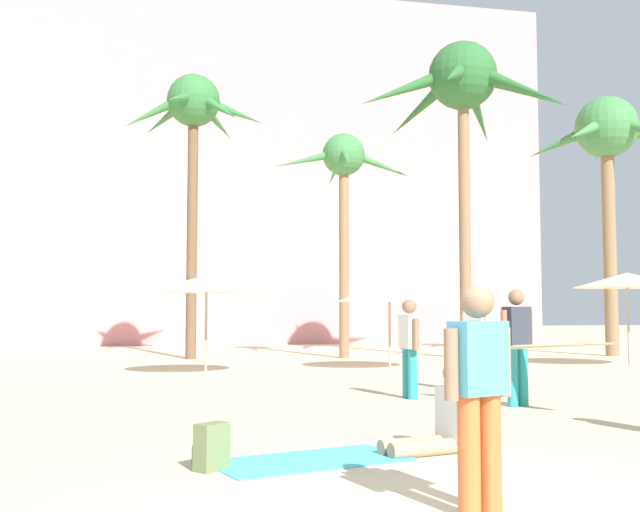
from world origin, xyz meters
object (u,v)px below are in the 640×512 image
palm_tree_far_left (194,119)px  cafe_umbrella_0 (389,292)px  beach_towel (310,460)px  person_mid_center (479,388)px  palm_tree_center (607,142)px  person_near_right (410,344)px  cafe_umbrella_4 (206,284)px  person_far_left (521,344)px  palm_tree_left (343,172)px  person_near_left (441,421)px  cafe_umbrella_3 (627,280)px  backpack (211,447)px  person_far_right (476,340)px  palm_tree_right (464,91)px

palm_tree_far_left → cafe_umbrella_0: size_ratio=3.23×
beach_towel → person_mid_center: person_mid_center is taller
palm_tree_center → person_near_right: bearing=-135.7°
beach_towel → cafe_umbrella_4: bearing=92.1°
beach_towel → person_near_right: 5.47m
person_far_left → palm_tree_left: bearing=163.0°
person_near_left → cafe_umbrella_3: bearing=-144.9°
cafe_umbrella_4 → person_near_left: bearing=-79.9°
person_far_left → person_near_right: person_far_left is taller
backpack → person_far_left: size_ratio=0.14×
cafe_umbrella_3 → person_far_right: size_ratio=1.63×
palm_tree_far_left → person_near_right: (3.07, -10.93, -6.29)m
cafe_umbrella_3 → person_near_right: bearing=-144.2°
palm_tree_center → person_mid_center: bearing=-125.3°
backpack → person_mid_center: (1.76, -1.91, 0.68)m
palm_tree_far_left → person_near_right: 12.98m
palm_tree_far_left → cafe_umbrella_0: 8.57m
backpack → cafe_umbrella_4: bearing=-43.4°
person_near_right → palm_tree_left: bearing=-104.7°
cafe_umbrella_0 → cafe_umbrella_4: (-4.48, -0.62, 0.15)m
cafe_umbrella_0 → person_near_right: cafe_umbrella_0 is taller
cafe_umbrella_3 → backpack: size_ratio=6.47×
person_mid_center → person_far_right: bearing=-42.6°
beach_towel → person_near_left: person_near_left is taller
person_far_right → person_mid_center: bearing=-142.3°
palm_tree_right → cafe_umbrella_3: (2.75, -3.96, -5.92)m
cafe_umbrella_4 → person_near_left: (1.77, -9.92, -1.71)m
palm_tree_far_left → person_near_left: 17.05m
cafe_umbrella_0 → cafe_umbrella_4: size_ratio=1.02×
palm_tree_far_left → person_far_right: size_ratio=5.10×
cafe_umbrella_4 → person_far_right: cafe_umbrella_4 is taller
backpack → person_near_right: bearing=-75.8°
palm_tree_center → person_near_left: palm_tree_center is taller
palm_tree_right → backpack: palm_tree_right is taller
person_near_left → person_near_right: (1.21, 4.57, 0.57)m
palm_tree_right → person_far_left: size_ratio=3.33×
palm_tree_far_left → cafe_umbrella_4: size_ratio=3.29×
cafe_umbrella_4 → palm_tree_left: bearing=49.1°
palm_tree_center → person_mid_center: (-11.72, -16.55, -5.91)m
palm_tree_left → beach_towel: palm_tree_left is taller
cafe_umbrella_3 → person_near_right: 9.66m
palm_tree_center → person_far_right: 13.75m
palm_tree_right → person_near_right: 13.00m
person_mid_center → palm_tree_left: bearing=-29.8°
cafe_umbrella_4 → palm_tree_center: bearing=18.6°
cafe_umbrella_0 → person_far_left: (-0.23, -7.37, -0.95)m
palm_tree_center → cafe_umbrella_3: bearing=-117.9°
person_far_left → person_mid_center: (-3.06, -5.46, -0.05)m
person_far_left → palm_tree_far_left: bearing=-176.8°
palm_tree_right → cafe_umbrella_3: 7.64m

